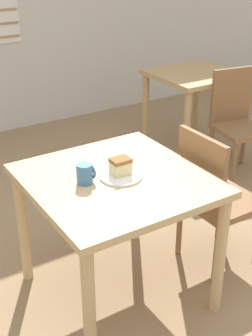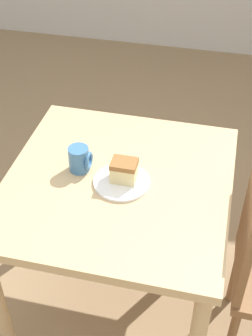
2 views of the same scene
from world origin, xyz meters
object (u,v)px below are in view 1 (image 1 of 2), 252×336
object	(u,v)px
coffee_mug	(85,173)
chair_far_corner	(237,120)
dining_table_far	(194,89)
dining_table_near	(116,196)
cake_slice	(121,166)
chair_near_window	(214,196)
plate	(121,176)

from	to	relation	value
coffee_mug	chair_far_corner	bearing A→B (deg)	22.48
dining_table_far	chair_far_corner	bearing A→B (deg)	-87.28
dining_table_near	cake_slice	size ratio (longest dim) A/B	9.19
chair_far_corner	cake_slice	world-z (taller)	chair_far_corner
chair_near_window	coffee_mug	distance (m)	0.86
dining_table_near	plate	distance (m)	0.12
dining_table_near	dining_table_far	xyz separation A→B (m)	(1.62, 1.33, -0.03)
dining_table_near	coffee_mug	distance (m)	0.23
dining_table_far	chair_far_corner	world-z (taller)	chair_far_corner
chair_near_window	dining_table_far	bearing A→B (deg)	-35.51
chair_far_corner	plate	xyz separation A→B (m)	(-1.63, -0.79, 0.28)
cake_slice	coffee_mug	size ratio (longest dim) A/B	0.94
chair_near_window	coffee_mug	bearing A→B (deg)	83.07
chair_near_window	cake_slice	size ratio (longest dim) A/B	9.10
dining_table_near	chair_near_window	size ratio (longest dim) A/B	1.01
dining_table_near	coffee_mug	size ratio (longest dim) A/B	8.65
dining_table_near	chair_far_corner	world-z (taller)	chair_far_corner
plate	chair_far_corner	bearing A→B (deg)	25.90
dining_table_far	coffee_mug	world-z (taller)	coffee_mug
dining_table_far	chair_far_corner	distance (m)	0.56
chair_far_corner	plate	distance (m)	1.83
chair_near_window	coffee_mug	xyz separation A→B (m)	(-0.79, 0.10, 0.33)
cake_slice	chair_near_window	bearing A→B (deg)	-6.15
chair_far_corner	coffee_mug	size ratio (longest dim) A/B	8.57
dining_table_far	chair_near_window	distance (m)	1.72
dining_table_far	coffee_mug	xyz separation A→B (m)	(-1.78, -1.30, 0.19)
dining_table_near	chair_far_corner	bearing A→B (deg)	25.28
dining_table_near	plate	xyz separation A→B (m)	(0.02, -0.01, 0.12)
coffee_mug	plate	bearing A→B (deg)	-13.45
dining_table_near	chair_near_window	distance (m)	0.65
chair_near_window	chair_far_corner	size ratio (longest dim) A/B	1.00
dining_table_far	cake_slice	size ratio (longest dim) A/B	7.81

